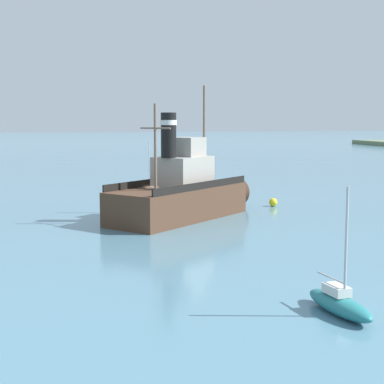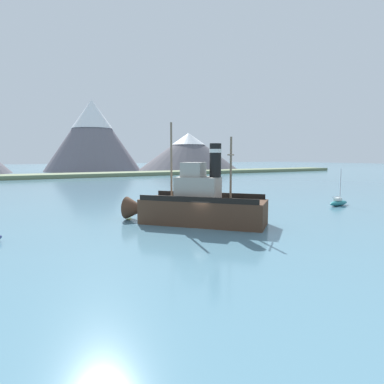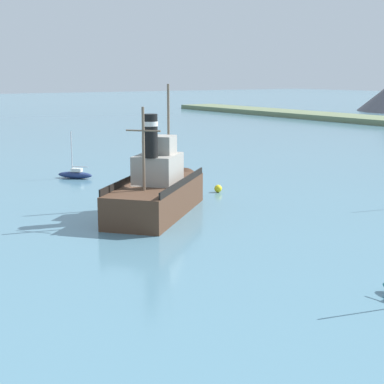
% 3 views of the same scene
% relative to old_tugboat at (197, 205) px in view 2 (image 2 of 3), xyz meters
% --- Properties ---
extents(ground_plane, '(600.00, 600.00, 0.00)m').
position_rel_old_tugboat_xyz_m(ground_plane, '(-0.34, -1.70, -1.83)').
color(ground_plane, teal).
extents(mountain_ridge, '(174.72, 62.82, 32.00)m').
position_rel_old_tugboat_xyz_m(mountain_ridge, '(8.16, 125.18, 10.19)').
color(mountain_ridge, '#56545B').
rests_on(mountain_ridge, ground).
extents(shoreline_strip, '(240.00, 12.00, 1.20)m').
position_rel_old_tugboat_xyz_m(shoreline_strip, '(-0.34, 85.05, -1.23)').
color(shoreline_strip, '#6B7A56').
rests_on(shoreline_strip, ground).
extents(old_tugboat, '(12.03, 13.05, 9.90)m').
position_rel_old_tugboat_xyz_m(old_tugboat, '(0.00, 0.00, 0.00)').
color(old_tugboat, '#4C3323').
rests_on(old_tugboat, ground).
extents(sailboat_grey, '(3.70, 3.16, 4.90)m').
position_rel_old_tugboat_xyz_m(sailboat_grey, '(10.07, 18.35, -1.40)').
color(sailboat_grey, gray).
rests_on(sailboat_grey, ground).
extents(sailboat_teal, '(3.91, 1.56, 4.90)m').
position_rel_old_tugboat_xyz_m(sailboat_teal, '(22.72, 0.97, -1.40)').
color(sailboat_teal, '#23757A').
rests_on(sailboat_teal, ground).
extents(mooring_buoy, '(0.70, 0.70, 0.70)m').
position_rel_old_tugboat_xyz_m(mooring_buoy, '(-3.96, 8.64, -1.48)').
color(mooring_buoy, yellow).
rests_on(mooring_buoy, ground).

